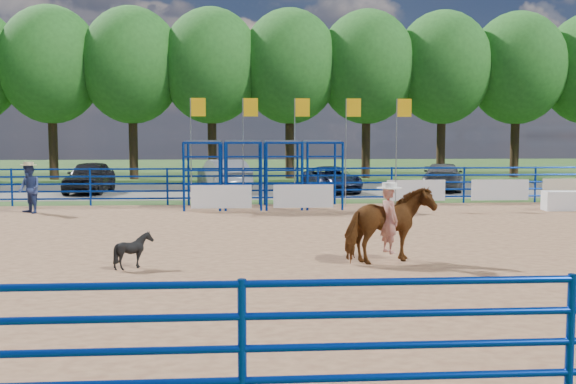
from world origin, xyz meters
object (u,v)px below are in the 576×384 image
object	(u,v)px
announcer_table	(562,201)
horse_and_rider	(389,221)
spectator_cowboy	(29,188)
calf	(134,250)
car_c	(331,179)
car_d	(443,177)
car_a	(90,177)
car_b	(224,175)

from	to	relation	value
announcer_table	horse_and_rider	xyz separation A→B (m)	(-8.57, -9.22, 0.55)
announcer_table	spectator_cowboy	distance (m)	19.23
calf	horse_and_rider	bearing A→B (deg)	-77.72
announcer_table	car_c	xyz separation A→B (m)	(-7.41, 8.43, 0.26)
car_c	car_d	world-z (taller)	car_d
car_a	spectator_cowboy	bearing A→B (deg)	-90.09
announcer_table	car_b	xyz separation A→B (m)	(-12.70, 9.76, 0.42)
car_a	car_d	bearing A→B (deg)	0.71
announcer_table	car_d	distance (m)	9.09
announcer_table	car_c	size ratio (longest dim) A/B	0.29
car_a	car_b	distance (m)	6.49
horse_and_rider	spectator_cowboy	world-z (taller)	horse_and_rider
announcer_table	car_d	size ratio (longest dim) A/B	0.28
announcer_table	calf	bearing A→B (deg)	-145.95
calf	car_d	xyz separation A→B (m)	(12.29, 18.36, 0.30)
horse_and_rider	spectator_cowboy	size ratio (longest dim) A/B	1.36
spectator_cowboy	car_d	size ratio (longest dim) A/B	0.38
car_c	car_d	distance (m)	5.77
car_c	calf	bearing A→B (deg)	-120.12
car_d	car_b	bearing A→B (deg)	14.24
horse_and_rider	calf	world-z (taller)	horse_and_rider
car_b	car_c	xyz separation A→B (m)	(5.29, -1.33, -0.15)
car_b	horse_and_rider	bearing A→B (deg)	85.03
car_b	car_a	bearing A→B (deg)	-9.47
car_c	car_d	size ratio (longest dim) A/B	0.96
announcer_table	car_a	distance (m)	21.09
horse_and_rider	calf	bearing A→B (deg)	-177.74
announcer_table	car_a	xyz separation A→B (m)	(-19.13, 8.88, 0.41)
spectator_cowboy	car_a	world-z (taller)	spectator_cowboy
calf	car_a	world-z (taller)	car_a
announcer_table	car_a	world-z (taller)	car_a
spectator_cowboy	announcer_table	bearing A→B (deg)	-1.11
car_a	horse_and_rider	bearing A→B (deg)	-59.19
car_a	car_c	bearing A→B (deg)	-1.65
car_a	car_c	size ratio (longest dim) A/B	1.00
horse_and_rider	car_a	xyz separation A→B (m)	(-10.56, 18.09, -0.14)
spectator_cowboy	calf	bearing A→B (deg)	-61.74
calf	car_a	xyz separation A→B (m)	(-5.18, 18.31, 0.38)
calf	car_c	distance (m)	19.02
spectator_cowboy	car_b	distance (m)	11.43
calf	car_d	bearing A→B (deg)	-23.77
horse_and_rider	car_d	bearing A→B (deg)	69.18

